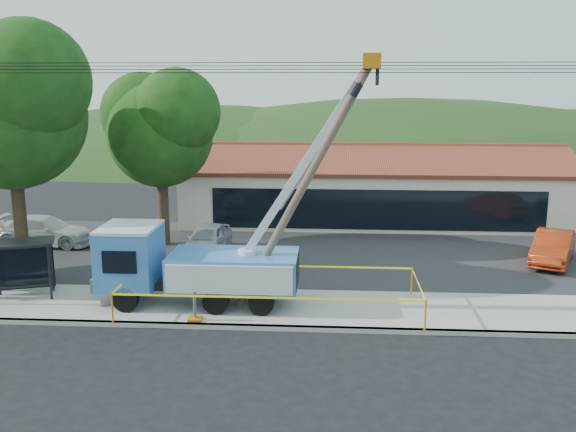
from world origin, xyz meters
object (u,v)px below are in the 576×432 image
at_px(utility_truck, 193,262).
at_px(leaning_pole, 308,176).
at_px(car_silver, 208,255).
at_px(car_white, 46,247).
at_px(bus_shelter, 23,256).
at_px(car_red, 551,265).

distance_m(utility_truck, leaning_pole, 5.36).
bearing_deg(car_silver, car_white, 178.66).
height_order(bus_shelter, car_red, bus_shelter).
xyz_separation_m(leaning_pole, car_red, (10.99, 6.68, -5.00)).
xyz_separation_m(utility_truck, car_white, (-9.43, 8.18, -1.73)).
height_order(bus_shelter, car_silver, bus_shelter).
xyz_separation_m(leaning_pole, bus_shelter, (-10.92, 0.46, -3.23)).
xyz_separation_m(bus_shelter, car_red, (21.91, 6.22, -1.76)).
distance_m(car_silver, car_white, 8.63).
height_order(leaning_pole, car_red, leaning_pole).
bearing_deg(car_red, utility_truck, -132.10).
distance_m(leaning_pole, bus_shelter, 11.40).
distance_m(utility_truck, car_white, 12.61).
height_order(bus_shelter, car_white, bus_shelter).
height_order(utility_truck, car_white, utility_truck).
distance_m(bus_shelter, car_red, 22.84).
height_order(car_red, car_white, car_white).
distance_m(leaning_pole, car_white, 16.76).
bearing_deg(car_silver, bus_shelter, -124.98).
bearing_deg(car_white, leaning_pole, -118.08).
relative_size(leaning_pole, car_red, 2.01).
relative_size(leaning_pole, car_silver, 2.15).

